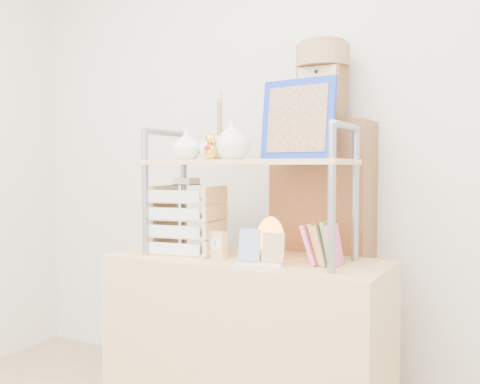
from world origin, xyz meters
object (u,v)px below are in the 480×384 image
Objects in this scene: letter_tray at (187,223)px; salt_lamp at (270,237)px; cabinet at (323,265)px; desk at (247,343)px.

letter_tray is 1.88× the size of salt_lamp.
salt_lamp is (-0.11, -0.36, 0.17)m from cabinet.
letter_tray is (-0.30, -0.01, 0.51)m from desk.
desk is 3.52× the size of letter_tray.
cabinet is 0.67m from letter_tray.
letter_tray is at bearing -143.51° from cabinet.
salt_lamp is at bearing 8.04° from desk.
cabinet is 7.45× the size of salt_lamp.
cabinet reaches higher than salt_lamp.
letter_tray reaches higher than salt_lamp.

